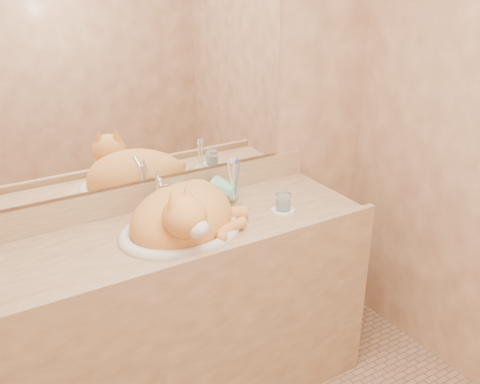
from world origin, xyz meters
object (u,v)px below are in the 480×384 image
vanity_counter (182,319)px  sink_basin (179,216)px  soap_dispenser (181,190)px  water_glass (283,201)px  toothbrush_cup (234,194)px  cat (185,214)px

vanity_counter → sink_basin: size_ratio=3.31×
soap_dispenser → water_glass: 0.44m
vanity_counter → toothbrush_cup: bearing=16.2°
cat → soap_dispenser: cat is taller
vanity_counter → water_glass: (0.47, -0.07, 0.47)m
sink_basin → toothbrush_cup: size_ratio=4.21×
cat → toothbrush_cup: cat is taller
cat → water_glass: 0.45m
sink_basin → water_glass: size_ratio=6.47×
soap_dispenser → toothbrush_cup: 0.23m
sink_basin → water_glass: sink_basin is taller
sink_basin → water_glass: bearing=-2.8°
water_glass → cat: bearing=174.7°
water_glass → vanity_counter: bearing=171.7°
sink_basin → cat: cat is taller
cat → soap_dispenser: bearing=43.3°
sink_basin → soap_dispenser: bearing=65.6°
cat → vanity_counter: bearing=107.7°
sink_basin → soap_dispenser: size_ratio=2.55×
cat → toothbrush_cup: bearing=-2.7°
cat → soap_dispenser: 0.21m
vanity_counter → sink_basin: sink_basin is taller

